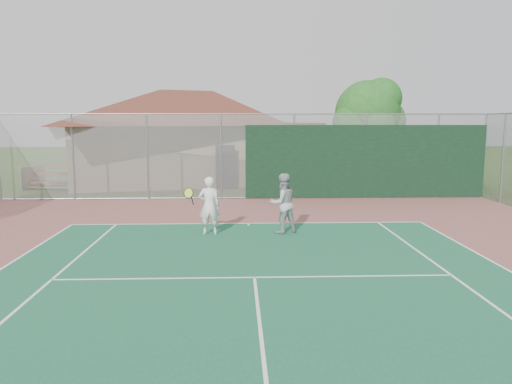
% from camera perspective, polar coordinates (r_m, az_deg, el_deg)
% --- Properties ---
extents(back_fence, '(20.08, 0.11, 3.53)m').
position_cam_1_polar(back_fence, '(20.67, 4.65, 3.81)').
color(back_fence, gray).
rests_on(back_fence, ground).
extents(clubhouse, '(14.68, 11.32, 5.67)m').
position_cam_1_polar(clubhouse, '(27.57, -7.55, 7.36)').
color(clubhouse, tan).
rests_on(clubhouse, ground).
extents(bleachers, '(3.23, 2.27, 1.09)m').
position_cam_1_polar(bleachers, '(25.51, -21.32, 1.63)').
color(bleachers, maroon).
rests_on(bleachers, ground).
extents(tree, '(3.80, 3.60, 5.30)m').
position_cam_1_polar(tree, '(25.54, 12.82, 8.53)').
color(tree, '#372314').
rests_on(tree, ground).
extents(player_white_front, '(1.04, 0.66, 1.64)m').
position_cam_1_polar(player_white_front, '(14.14, -5.41, -1.59)').
color(player_white_front, white).
rests_on(player_white_front, ground).
extents(player_grey_back, '(1.02, 0.92, 1.71)m').
position_cam_1_polar(player_grey_back, '(14.28, 3.06, -1.37)').
color(player_grey_back, '#A1A3A6').
rests_on(player_grey_back, ground).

